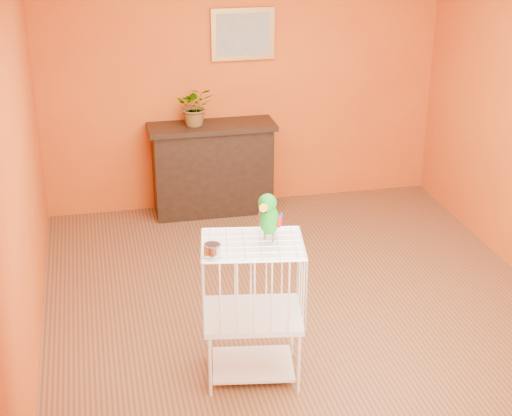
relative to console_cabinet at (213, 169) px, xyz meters
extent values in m
plane|color=brown|center=(0.36, -2.03, -0.46)|extent=(4.50, 4.50, 0.00)
plane|color=#C65512|center=(0.36, 0.22, 0.84)|extent=(4.00, 0.00, 4.00)
plane|color=#C65512|center=(0.36, -4.28, 0.84)|extent=(4.00, 0.00, 4.00)
plane|color=#C65512|center=(-1.64, -2.03, 0.84)|extent=(0.00, 4.50, 4.50)
cube|color=black|center=(0.00, 0.00, -0.03)|extent=(1.17, 0.39, 0.87)
cube|color=black|center=(0.00, 0.00, 0.44)|extent=(1.24, 0.45, 0.05)
cube|color=black|center=(0.00, -0.17, -0.03)|extent=(0.82, 0.02, 0.44)
cube|color=#5A2819|center=(-0.24, -0.04, -0.12)|extent=(0.05, 0.17, 0.27)
cube|color=#2D4C26|center=(-0.16, -0.04, -0.12)|extent=(0.05, 0.17, 0.27)
cube|color=#5A2819|center=(-0.08, -0.04, -0.12)|extent=(0.05, 0.17, 0.27)
cube|color=#2D4C26|center=(0.02, -0.04, -0.12)|extent=(0.05, 0.17, 0.27)
cube|color=#5A2819|center=(0.12, -0.04, -0.12)|extent=(0.05, 0.17, 0.27)
imported|color=#26722D|center=(-0.15, 0.02, 0.61)|extent=(0.39, 0.42, 0.30)
cube|color=#A77E3B|center=(0.36, 0.19, 1.29)|extent=(0.62, 0.03, 0.50)
cube|color=gray|center=(0.36, 0.17, 1.29)|extent=(0.52, 0.01, 0.40)
cube|color=white|center=(-0.20, -2.85, -0.38)|extent=(0.61, 0.50, 0.02)
cube|color=white|center=(-0.20, -2.85, 0.00)|extent=(0.72, 0.59, 0.04)
cube|color=white|center=(-0.20, -2.85, 0.53)|extent=(0.72, 0.59, 0.01)
cylinder|color=white|center=(-0.52, -3.02, -0.24)|extent=(0.02, 0.02, 0.45)
cylinder|color=white|center=(0.05, -3.11, -0.24)|extent=(0.02, 0.02, 0.45)
cylinder|color=white|center=(-0.45, -2.58, -0.24)|extent=(0.02, 0.02, 0.45)
cylinder|color=white|center=(0.12, -2.67, -0.24)|extent=(0.02, 0.02, 0.45)
cylinder|color=silver|center=(-0.48, -2.97, 0.58)|extent=(0.11, 0.11, 0.08)
cylinder|color=#59544C|center=(-0.11, -2.81, 0.56)|extent=(0.02, 0.02, 0.05)
cylinder|color=#59544C|center=(-0.06, -2.83, 0.56)|extent=(0.02, 0.02, 0.05)
ellipsoid|color=#0E921D|center=(-0.09, -2.82, 0.68)|extent=(0.21, 0.23, 0.24)
ellipsoid|color=#0E921D|center=(-0.11, -2.85, 0.81)|extent=(0.16, 0.17, 0.12)
cone|color=orange|center=(-0.13, -2.90, 0.80)|extent=(0.09, 0.10, 0.08)
cone|color=black|center=(-0.13, -2.89, 0.78)|extent=(0.04, 0.04, 0.03)
sphere|color=black|center=(-0.15, -2.85, 0.82)|extent=(0.02, 0.02, 0.02)
sphere|color=black|center=(-0.08, -2.89, 0.82)|extent=(0.02, 0.02, 0.02)
ellipsoid|color=#A50C0C|center=(-0.14, -2.78, 0.67)|extent=(0.06, 0.08, 0.08)
ellipsoid|color=navy|center=(-0.02, -2.84, 0.67)|extent=(0.06, 0.08, 0.08)
cone|color=#0E921D|center=(-0.05, -2.75, 0.60)|extent=(0.15, 0.18, 0.13)
camera|label=1|loc=(-1.14, -7.26, 2.72)|focal=55.00mm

